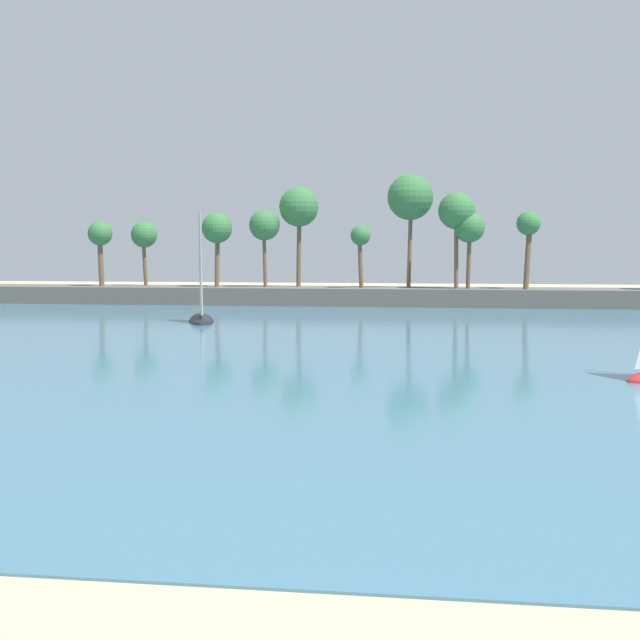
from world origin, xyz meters
The scene contains 3 objects.
sea centered at (0.00, 64.05, 0.03)m, with size 220.00×109.84×0.06m, color teal.
palm_headland centered at (-0.56, 79.01, 3.07)m, with size 97.93×6.45×13.08m.
sailboat_mid_bay centered at (-14.02, 58.41, 0.89)m, with size 3.64×6.60×9.17m.
Camera 1 is at (3.73, -4.58, 5.91)m, focal length 47.11 mm.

